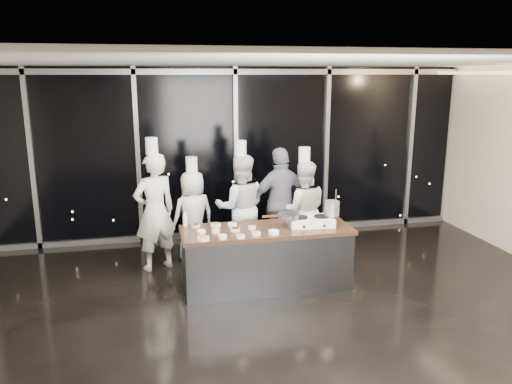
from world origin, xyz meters
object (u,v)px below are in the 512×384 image
(stock_pot, at_px, (332,208))
(guest, at_px, (281,203))
(stove, at_px, (311,221))
(chef_left, at_px, (193,214))
(chef_right, at_px, (303,209))
(demo_counter, at_px, (266,257))
(frying_pan, at_px, (288,215))
(chef_far_left, at_px, (155,211))
(chef_center, at_px, (241,207))

(stock_pot, distance_m, guest, 1.32)
(stove, xyz_separation_m, chef_left, (-1.60, 1.38, -0.19))
(stock_pot, xyz_separation_m, chef_right, (-0.09, 1.08, -0.30))
(stock_pot, xyz_separation_m, chef_left, (-1.91, 1.41, -0.37))
(demo_counter, relative_size, stock_pot, 11.48)
(chef_left, distance_m, chef_right, 1.85)
(frying_pan, relative_size, stock_pot, 2.63)
(demo_counter, height_order, stock_pot, stock_pot)
(stove, relative_size, chef_far_left, 0.32)
(chef_far_left, height_order, guest, chef_far_left)
(frying_pan, distance_m, chef_center, 1.31)
(frying_pan, height_order, chef_right, chef_right)
(stock_pot, bearing_deg, frying_pan, 176.36)
(stove, relative_size, guest, 0.36)
(chef_left, relative_size, guest, 0.93)
(stock_pot, bearing_deg, guest, 109.51)
(stove, height_order, chef_far_left, chef_far_left)
(chef_far_left, bearing_deg, chef_center, 162.95)
(chef_far_left, relative_size, chef_right, 1.12)
(guest, bearing_deg, chef_left, -15.88)
(stove, height_order, frying_pan, frying_pan)
(stock_pot, height_order, chef_far_left, chef_far_left)
(chef_far_left, height_order, chef_center, chef_far_left)
(chef_left, height_order, chef_center, chef_center)
(stove, height_order, chef_right, chef_right)
(chef_center, xyz_separation_m, guest, (0.69, -0.02, 0.04))
(stove, bearing_deg, chef_right, 82.22)
(demo_counter, relative_size, chef_right, 1.30)
(chef_far_left, xyz_separation_m, chef_right, (2.45, -0.01, -0.12))
(stock_pot, relative_size, guest, 0.11)
(demo_counter, relative_size, chef_far_left, 1.16)
(chef_left, height_order, guest, guest)
(demo_counter, bearing_deg, chef_left, 124.00)
(demo_counter, xyz_separation_m, chef_far_left, (-1.56, 1.06, 0.51))
(demo_counter, distance_m, chef_center, 1.32)
(stove, relative_size, chef_right, 0.36)
(stock_pot, relative_size, chef_far_left, 0.10)
(stock_pot, relative_size, chef_center, 0.11)
(chef_far_left, bearing_deg, frying_pan, 127.17)
(chef_far_left, height_order, chef_left, chef_far_left)
(stock_pot, distance_m, chef_left, 2.40)
(chef_center, height_order, chef_right, chef_center)
(stove, xyz_separation_m, chef_center, (-0.81, 1.23, -0.06))
(demo_counter, xyz_separation_m, frying_pan, (0.32, 0.02, 0.61))
(chef_left, distance_m, chef_center, 0.81)
(chef_center, bearing_deg, chef_far_left, 13.27)
(chef_far_left, height_order, chef_right, chef_far_left)
(chef_center, distance_m, guest, 0.69)
(stock_pot, bearing_deg, stove, 175.18)
(chef_far_left, bearing_deg, guest, 160.11)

